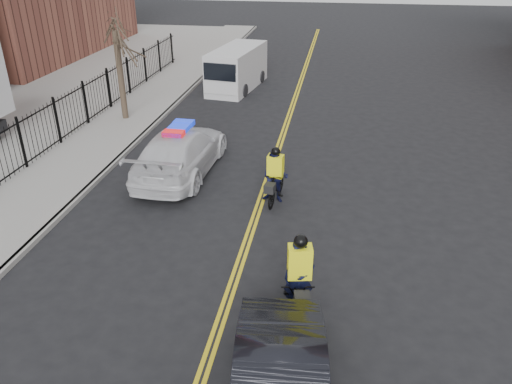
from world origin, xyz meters
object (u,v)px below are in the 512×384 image
Objects in this scene: cargo_van at (236,69)px; cyclist_near at (299,285)px; cyclist_far at (275,180)px; police_cruiser at (181,152)px.

cargo_van reaches higher than cyclist_near.
cargo_van is 19.30m from cyclist_near.
cargo_van reaches higher than cyclist_far.
police_cruiser is 11.65m from cargo_van.
cyclist_far is at bearing -65.17° from cargo_van.
police_cruiser is 2.65× the size of cyclist_near.
cyclist_far is (3.69, -1.64, -0.09)m from police_cruiser.
police_cruiser is at bearing -80.41° from cargo_van.
police_cruiser is 1.03× the size of cargo_van.
police_cruiser is 8.51m from cyclist_near.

